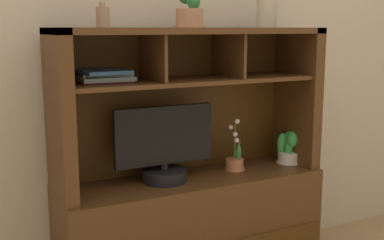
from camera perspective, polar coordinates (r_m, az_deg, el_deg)
back_wall at (r=2.62m, az=-2.45°, el=12.18°), size 6.00×0.02×2.80m
media_console at (r=2.57m, az=-0.06°, el=-9.82°), size 1.36×0.45×1.33m
tv_monitor at (r=2.42m, az=-3.28°, el=-3.54°), size 0.51×0.22×0.38m
potted_orchid at (r=2.64m, az=4.98°, el=-4.70°), size 0.11×0.11×0.28m
potted_fern at (r=2.81m, az=11.12°, el=-3.28°), size 0.14×0.14×0.18m
magazine_stack_left at (r=2.29m, az=-10.24°, el=5.03°), size 0.25×0.25×0.06m
diffuser_bottle at (r=2.23m, az=-10.32°, el=11.79°), size 0.06×0.06×0.25m
potted_succulent at (r=2.43m, az=-0.25°, el=12.69°), size 0.15×0.15×0.21m
ceramic_vase at (r=2.65m, az=8.67°, el=12.68°), size 0.11×0.11×0.20m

